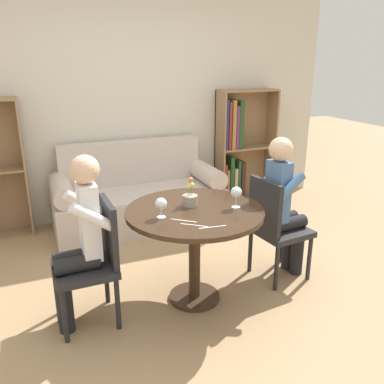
# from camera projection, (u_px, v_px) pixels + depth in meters

# --- Properties ---
(ground_plane) EXTENTS (16.00, 16.00, 0.00)m
(ground_plane) POSITION_uv_depth(u_px,v_px,m) (194.00, 298.00, 3.24)
(ground_plane) COLOR tan
(back_wall) EXTENTS (5.20, 0.05, 2.70)m
(back_wall) POSITION_uv_depth(u_px,v_px,m) (124.00, 101.00, 4.63)
(back_wall) COLOR beige
(back_wall) RESTS_ON ground_plane
(round_table) EXTENTS (1.03, 1.03, 0.76)m
(round_table) POSITION_uv_depth(u_px,v_px,m) (195.00, 226.00, 3.04)
(round_table) COLOR #382619
(round_table) RESTS_ON ground_plane
(couch) EXTENTS (1.85, 0.80, 0.92)m
(couch) POSITION_uv_depth(u_px,v_px,m) (138.00, 198.00, 4.58)
(couch) COLOR beige
(couch) RESTS_ON ground_plane
(bookshelf_right) EXTENTS (0.76, 0.28, 1.45)m
(bookshelf_right) POSITION_uv_depth(u_px,v_px,m) (238.00, 151.00, 5.21)
(bookshelf_right) COLOR #93704C
(bookshelf_right) RESTS_ON ground_plane
(chair_left) EXTENTS (0.43, 0.43, 0.90)m
(chair_left) POSITION_uv_depth(u_px,v_px,m) (94.00, 258.00, 2.84)
(chair_left) COLOR #232326
(chair_left) RESTS_ON ground_plane
(chair_right) EXTENTS (0.46, 0.46, 0.90)m
(chair_right) POSITION_uv_depth(u_px,v_px,m) (275.00, 225.00, 3.40)
(chair_right) COLOR #232326
(chair_right) RESTS_ON ground_plane
(person_left) EXTENTS (0.42, 0.35, 1.23)m
(person_left) POSITION_uv_depth(u_px,v_px,m) (79.00, 240.00, 2.76)
(person_left) COLOR black
(person_left) RESTS_ON ground_plane
(person_right) EXTENTS (0.44, 0.37, 1.23)m
(person_right) POSITION_uv_depth(u_px,v_px,m) (284.00, 205.00, 3.40)
(person_right) COLOR black
(person_right) RESTS_ON ground_plane
(wine_glass_left) EXTENTS (0.09, 0.09, 0.14)m
(wine_glass_left) POSITION_uv_depth(u_px,v_px,m) (161.00, 204.00, 2.82)
(wine_glass_left) COLOR white
(wine_glass_left) RESTS_ON round_table
(wine_glass_right) EXTENTS (0.08, 0.08, 0.16)m
(wine_glass_right) POSITION_uv_depth(u_px,v_px,m) (236.00, 193.00, 3.01)
(wine_glass_right) COLOR white
(wine_glass_right) RESTS_ON round_table
(flower_vase) EXTENTS (0.12, 0.12, 0.21)m
(flower_vase) POSITION_uv_depth(u_px,v_px,m) (190.00, 198.00, 3.07)
(flower_vase) COLOR #9E9384
(flower_vase) RESTS_ON round_table
(knife_left_setting) EXTENTS (0.19, 0.03, 0.00)m
(knife_left_setting) POSITION_uv_depth(u_px,v_px,m) (213.00, 227.00, 2.69)
(knife_left_setting) COLOR silver
(knife_left_setting) RESTS_ON round_table
(fork_left_setting) EXTENTS (0.15, 0.13, 0.00)m
(fork_left_setting) POSITION_uv_depth(u_px,v_px,m) (184.00, 221.00, 2.79)
(fork_left_setting) COLOR silver
(fork_left_setting) RESTS_ON round_table
(knife_right_setting) EXTENTS (0.15, 0.13, 0.00)m
(knife_right_setting) POSITION_uv_depth(u_px,v_px,m) (194.00, 225.00, 2.72)
(knife_right_setting) COLOR silver
(knife_right_setting) RESTS_ON round_table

